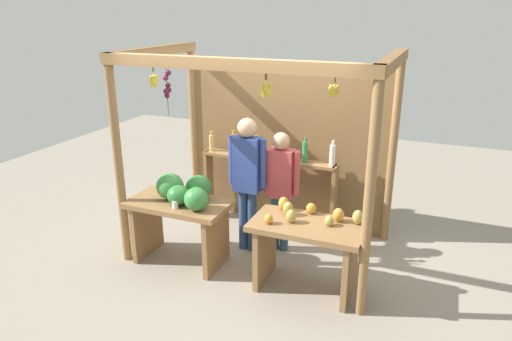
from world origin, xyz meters
name	(u,v)px	position (x,y,z in m)	size (l,w,h in m)	color
ground_plane	(261,248)	(0.00, 0.00, 0.00)	(12.00, 12.00, 0.00)	gray
market_stall	(273,133)	(0.00, 0.40, 1.41)	(2.93, 1.83, 2.45)	olive
fruit_counter_left	(182,205)	(-0.74, -0.64, 0.72)	(1.18, 0.69, 1.08)	olive
fruit_counter_right	(307,240)	(0.77, -0.63, 0.58)	(1.18, 0.64, 0.93)	olive
bottle_shelf_unit	(269,172)	(-0.15, 0.64, 0.80)	(1.88, 0.22, 1.33)	olive
vendor_man	(247,173)	(-0.15, -0.08, 1.02)	(0.48, 0.23, 1.69)	navy
vendor_woman	(280,182)	(0.21, 0.08, 0.90)	(0.48, 0.21, 1.52)	#284F65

